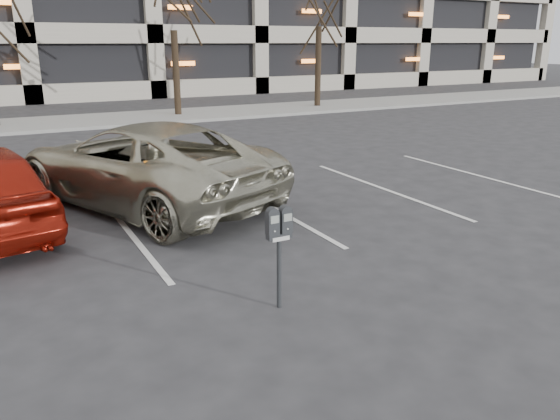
{
  "coord_description": "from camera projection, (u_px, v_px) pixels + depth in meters",
  "views": [
    {
      "loc": [
        -3.25,
        -6.8,
        3.09
      ],
      "look_at": [
        -0.05,
        -0.81,
        0.99
      ],
      "focal_mm": 35.0,
      "sensor_mm": 36.0,
      "label": 1
    }
  ],
  "objects": [
    {
      "name": "ground",
      "position": [
        257.0,
        259.0,
        8.11
      ],
      "size": [
        140.0,
        140.0,
        0.0
      ],
      "primitive_type": "plane",
      "color": "#28282B",
      "rests_on": "ground"
    },
    {
      "name": "parking_meter",
      "position": [
        279.0,
        233.0,
        6.36
      ],
      "size": [
        0.32,
        0.13,
        1.25
      ],
      "rotation": [
        0.0,
        0.0,
        -0.0
      ],
      "color": "black",
      "rests_on": "ground"
    },
    {
      "name": "suv_silver",
      "position": [
        143.0,
        164.0,
        10.61
      ],
      "size": [
        4.75,
        6.44,
        1.63
      ],
      "rotation": [
        0.0,
        0.0,
        3.54
      ],
      "color": "#AEAB94",
      "rests_on": "ground"
    },
    {
      "name": "stall_lines",
      "position": [
        126.0,
        228.0,
        9.41
      ],
      "size": [
        16.9,
        5.2,
        0.0
      ],
      "color": "silver",
      "rests_on": "ground"
    },
    {
      "name": "sidewalk",
      "position": [
        81.0,
        122.0,
        21.57
      ],
      "size": [
        80.0,
        4.0,
        0.12
      ],
      "primitive_type": "cube",
      "color": "gray",
      "rests_on": "ground"
    }
  ]
}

